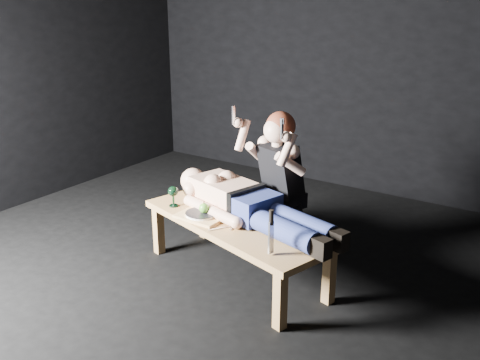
% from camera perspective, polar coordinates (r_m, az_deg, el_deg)
% --- Properties ---
extents(ground, '(5.00, 5.00, 0.00)m').
position_cam_1_polar(ground, '(4.13, -3.13, -10.31)').
color(ground, black).
rests_on(ground, ground).
extents(back_wall, '(5.00, 0.00, 5.00)m').
position_cam_1_polar(back_wall, '(5.82, 11.97, 13.48)').
color(back_wall, black).
rests_on(back_wall, ground).
extents(table, '(1.66, 0.98, 0.45)m').
position_cam_1_polar(table, '(4.07, -0.40, -7.19)').
color(table, '#A47F3C').
rests_on(table, ground).
extents(lying_man, '(1.66, 0.89, 0.27)m').
position_cam_1_polar(lying_man, '(3.96, 1.22, -2.31)').
color(lying_man, tan).
rests_on(lying_man, table).
extents(kneeling_woman, '(0.86, 0.92, 1.24)m').
position_cam_1_polar(kneeling_woman, '(4.21, 5.06, -0.50)').
color(kneeling_woman, black).
rests_on(kneeling_woman, ground).
extents(serving_tray, '(0.36, 0.26, 0.02)m').
position_cam_1_polar(serving_tray, '(4.03, -4.08, -3.82)').
color(serving_tray, tan).
rests_on(serving_tray, table).
extents(plate, '(0.24, 0.24, 0.02)m').
position_cam_1_polar(plate, '(4.03, -4.09, -3.57)').
color(plate, white).
rests_on(plate, serving_tray).
extents(apple, '(0.08, 0.08, 0.08)m').
position_cam_1_polar(apple, '(4.00, -3.80, -2.97)').
color(apple, '#3B8D28').
rests_on(apple, plate).
extents(goblet, '(0.10, 0.10, 0.16)m').
position_cam_1_polar(goblet, '(4.24, -7.03, -1.72)').
color(goblet, black).
rests_on(goblet, table).
extents(fork_flat, '(0.06, 0.16, 0.01)m').
position_cam_1_polar(fork_flat, '(4.13, -5.41, -3.40)').
color(fork_flat, '#B2B2B7').
rests_on(fork_flat, table).
extents(knife_flat, '(0.10, 0.15, 0.01)m').
position_cam_1_polar(knife_flat, '(3.84, -2.18, -5.10)').
color(knife_flat, '#B2B2B7').
rests_on(knife_flat, table).
extents(spoon_flat, '(0.06, 0.16, 0.01)m').
position_cam_1_polar(spoon_flat, '(3.89, -0.62, -4.81)').
color(spoon_flat, '#B2B2B7').
rests_on(spoon_flat, table).
extents(carving_knife, '(0.05, 0.05, 0.31)m').
position_cam_1_polar(carving_knife, '(3.42, 3.28, -5.55)').
color(carving_knife, '#B2B2B7').
rests_on(carving_knife, table).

